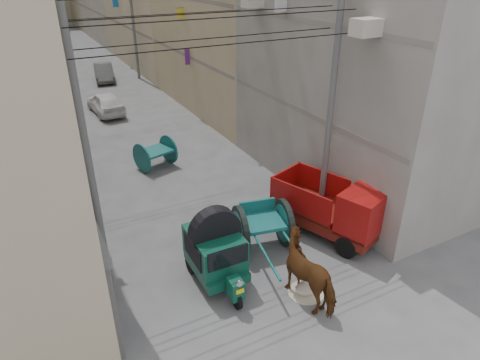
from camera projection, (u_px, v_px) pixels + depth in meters
shutters_left at (65, 175)px, 14.42m from camera, size 0.18×14.40×2.88m
signboards at (102, 50)px, 24.00m from camera, size 8.22×40.52×5.67m
utility_poles at (121, 54)px, 20.09m from camera, size 7.40×22.20×8.00m
auto_rickshaw at (216, 249)px, 11.55m from camera, size 1.43×2.47×1.73m
tonga_cart at (263, 226)px, 12.97m from camera, size 1.89×3.52×1.51m
mini_truck at (338, 213)px, 13.35m from camera, size 2.61×3.79×1.95m
second_cart at (155, 153)px, 18.10m from camera, size 1.73×1.62×1.26m
feed_sack at (306, 288)px, 11.43m from camera, size 0.61×0.49×0.31m
horse at (312, 271)px, 10.97m from camera, size 1.23×2.16×1.73m
distant_car_white at (105, 103)px, 24.53m from camera, size 1.72×3.76×1.25m
distant_car_grey at (104, 72)px, 31.15m from camera, size 1.81×3.82×1.21m
distant_car_green at (45, 47)px, 39.85m from camera, size 2.15×4.36×1.22m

